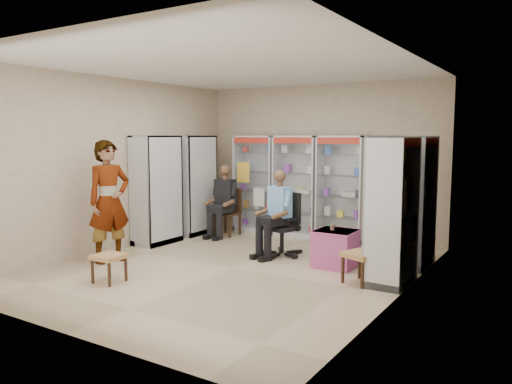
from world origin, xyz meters
The scene contains 18 objects.
floor centered at (0.00, 0.00, 0.00)m, with size 6.00×6.00×0.00m, color tan.
room_shell centered at (0.00, 0.00, 1.97)m, with size 5.02×6.02×3.01m.
cabinet_back_left centered at (-1.30, 2.73, 1.00)m, with size 0.90×0.50×2.00m, color silver.
cabinet_back_mid centered at (-0.35, 2.73, 1.00)m, with size 0.90×0.50×2.00m, color #BABCC2.
cabinet_back_right centered at (0.60, 2.73, 1.00)m, with size 0.90×0.50×2.00m, color #B5B8BD.
cabinet_right_far centered at (2.23, 1.60, 1.00)m, with size 0.50×0.90×2.00m, color #9FA1A6.
cabinet_right_near centered at (2.23, 0.50, 1.00)m, with size 0.50×0.90×2.00m, color #B5B8BD.
cabinet_left_far centered at (-2.23, 1.80, 1.00)m, with size 0.50×0.90×2.00m, color #A6A7AD.
cabinet_left_near centered at (-2.23, 0.70, 1.00)m, with size 0.50×0.90×2.00m, color #B6B8BE.
wooden_chair centered at (-1.55, 2.00, 0.47)m, with size 0.42×0.42×0.94m, color black.
seated_customer centered at (-1.55, 1.95, 0.67)m, with size 0.44×0.60×1.34m, color black, non-canonical shape.
office_chair centered at (0.22, 1.08, 0.53)m, with size 0.58×0.58×1.06m, color black.
seated_shopkeeper centered at (0.22, 1.03, 0.68)m, with size 0.44×0.62×1.35m, color #77B6EC, non-canonical shape.
pink_trunk centered at (1.26, 0.89, 0.28)m, with size 0.59×0.57×0.57m, color #B3478E.
tea_glass centered at (1.21, 0.88, 0.61)m, with size 0.07×0.07×0.09m, color #571507.
woven_stool_a centered at (1.90, 0.26, 0.21)m, with size 0.43×0.43×0.43m, color #A88647.
woven_stool_b centered at (-1.04, -1.52, 0.19)m, with size 0.39×0.39×0.39m, color #AF824A.
standing_man centered at (-1.91, -0.71, 0.97)m, with size 0.70×0.46×1.93m, color #98989B.
Camera 1 is at (4.20, -6.09, 1.99)m, focal length 35.00 mm.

